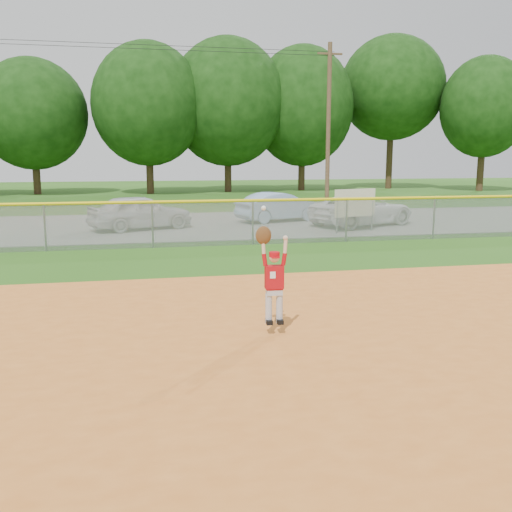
{
  "coord_description": "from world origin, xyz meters",
  "views": [
    {
      "loc": [
        -0.42,
        -8.74,
        3.0
      ],
      "look_at": [
        1.74,
        1.74,
        1.1
      ],
      "focal_mm": 40.0,
      "sensor_mm": 36.0,
      "label": 1
    }
  ],
  "objects_px": {
    "car_white_a": "(140,212)",
    "car_blue": "(279,207)",
    "sponsor_sign": "(355,204)",
    "car_white_b": "(363,210)",
    "ballplayer": "(273,276)"
  },
  "relations": [
    {
      "from": "car_white_a",
      "to": "car_blue",
      "type": "xyz_separation_m",
      "value": [
        6.2,
        1.64,
        -0.05
      ]
    },
    {
      "from": "car_white_a",
      "to": "ballplayer",
      "type": "relative_size",
      "value": 2.09
    },
    {
      "from": "car_blue",
      "to": "ballplayer",
      "type": "distance_m",
      "value": 16.65
    },
    {
      "from": "car_blue",
      "to": "car_white_b",
      "type": "height_order",
      "value": "car_white_b"
    },
    {
      "from": "car_white_a",
      "to": "car_white_b",
      "type": "height_order",
      "value": "car_white_a"
    },
    {
      "from": "sponsor_sign",
      "to": "car_white_a",
      "type": "bearing_deg",
      "value": 162.31
    },
    {
      "from": "sponsor_sign",
      "to": "ballplayer",
      "type": "relative_size",
      "value": 0.94
    },
    {
      "from": "car_white_b",
      "to": "sponsor_sign",
      "type": "distance_m",
      "value": 2.44
    },
    {
      "from": "car_blue",
      "to": "sponsor_sign",
      "type": "xyz_separation_m",
      "value": [
        1.97,
        -4.25,
        0.45
      ]
    },
    {
      "from": "car_blue",
      "to": "sponsor_sign",
      "type": "height_order",
      "value": "sponsor_sign"
    },
    {
      "from": "car_blue",
      "to": "ballplayer",
      "type": "bearing_deg",
      "value": 146.47
    },
    {
      "from": "car_white_b",
      "to": "ballplayer",
      "type": "bearing_deg",
      "value": 129.29
    },
    {
      "from": "car_white_a",
      "to": "car_blue",
      "type": "relative_size",
      "value": 1.04
    },
    {
      "from": "sponsor_sign",
      "to": "car_blue",
      "type": "bearing_deg",
      "value": 114.84
    },
    {
      "from": "car_white_a",
      "to": "ballplayer",
      "type": "bearing_deg",
      "value": 166.71
    }
  ]
}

